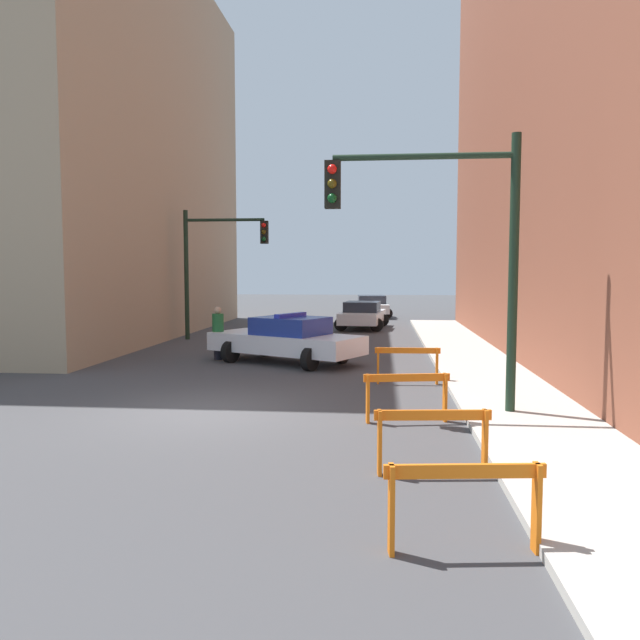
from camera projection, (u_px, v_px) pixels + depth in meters
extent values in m
plane|color=#424244|center=(207.00, 411.00, 12.37)|extent=(120.00, 120.00, 0.00)
cube|color=#B2ADA3|center=(527.00, 415.00, 11.76)|extent=(2.40, 44.00, 0.12)
cube|color=tan|center=(22.00, 146.00, 26.79)|extent=(14.00, 20.00, 16.26)
cylinder|color=black|center=(513.00, 274.00, 11.67)|extent=(0.18, 0.18, 5.20)
cylinder|color=black|center=(423.00, 156.00, 11.66)|extent=(3.40, 0.12, 0.12)
cube|color=black|center=(333.00, 185.00, 11.87)|extent=(0.30, 0.22, 0.90)
sphere|color=red|center=(332.00, 169.00, 11.71)|extent=(0.18, 0.18, 0.18)
sphere|color=#4C3D0C|center=(332.00, 184.00, 11.73)|extent=(0.18, 0.18, 0.18)
sphere|color=#0C4219|center=(332.00, 198.00, 11.75)|extent=(0.18, 0.18, 0.18)
cylinder|color=black|center=(186.00, 275.00, 25.12)|extent=(0.18, 0.18, 5.20)
cylinder|color=black|center=(225.00, 220.00, 24.79)|extent=(3.20, 0.12, 0.12)
cube|color=black|center=(264.00, 232.00, 24.67)|extent=(0.30, 0.22, 0.90)
sphere|color=red|center=(264.00, 225.00, 24.51)|extent=(0.18, 0.18, 0.18)
sphere|color=#4C3D0C|center=(264.00, 232.00, 24.53)|extent=(0.18, 0.18, 0.18)
sphere|color=#0C4219|center=(264.00, 239.00, 24.55)|extent=(0.18, 0.18, 0.18)
cube|color=white|center=(286.00, 343.00, 18.79)|extent=(5.02, 3.81, 0.55)
cube|color=navy|center=(291.00, 326.00, 18.65)|extent=(2.50, 2.36, 0.52)
cylinder|color=black|center=(230.00, 352.00, 18.90)|extent=(0.50, 0.69, 0.66)
cylinder|color=black|center=(265.00, 346.00, 20.32)|extent=(0.50, 0.69, 0.66)
cylinder|color=black|center=(310.00, 359.00, 17.31)|extent=(0.50, 0.69, 0.66)
cylinder|color=black|center=(342.00, 352.00, 18.73)|extent=(0.50, 0.69, 0.66)
cube|color=#2633BF|center=(291.00, 315.00, 18.62)|extent=(0.82, 1.32, 0.12)
cube|color=silver|center=(363.00, 317.00, 29.93)|extent=(2.23, 4.46, 0.52)
cube|color=#232833|center=(362.00, 307.00, 29.72)|extent=(1.76, 1.96, 0.48)
cylinder|color=black|center=(350.00, 320.00, 31.42)|extent=(0.64, 0.28, 0.62)
cylinder|color=black|center=(383.00, 320.00, 31.09)|extent=(0.64, 0.28, 0.62)
cylinder|color=black|center=(341.00, 324.00, 28.81)|extent=(0.64, 0.28, 0.62)
cylinder|color=black|center=(377.00, 325.00, 28.48)|extent=(0.64, 0.28, 0.62)
cube|color=silver|center=(372.00, 308.00, 37.42)|extent=(2.13, 4.43, 0.52)
cube|color=#232833|center=(372.00, 299.00, 37.21)|extent=(1.72, 1.93, 0.48)
cylinder|color=black|center=(357.00, 310.00, 38.79)|extent=(0.64, 0.27, 0.62)
cylinder|color=black|center=(383.00, 310.00, 38.76)|extent=(0.64, 0.27, 0.62)
cylinder|color=black|center=(359.00, 313.00, 36.13)|extent=(0.64, 0.27, 0.62)
cylinder|color=black|center=(387.00, 313.00, 36.10)|extent=(0.64, 0.27, 0.62)
cylinder|color=black|center=(218.00, 346.00, 19.56)|extent=(0.39, 0.39, 0.82)
cylinder|color=#236633|center=(218.00, 324.00, 19.50)|extent=(0.50, 0.50, 0.62)
sphere|color=tan|center=(218.00, 310.00, 19.47)|extent=(0.30, 0.30, 0.22)
cube|color=orange|center=(465.00, 471.00, 6.09)|extent=(1.59, 0.25, 0.14)
cube|color=orange|center=(391.00, 510.00, 6.10)|extent=(0.07, 0.17, 0.90)
cube|color=orange|center=(537.00, 508.00, 6.14)|extent=(0.07, 0.17, 0.90)
cube|color=orange|center=(433.00, 415.00, 8.46)|extent=(1.60, 0.23, 0.14)
cube|color=orange|center=(380.00, 443.00, 8.48)|extent=(0.07, 0.16, 0.90)
cube|color=orange|center=(485.00, 442.00, 8.50)|extent=(0.07, 0.16, 0.90)
cube|color=orange|center=(407.00, 378.00, 11.41)|extent=(1.58, 0.33, 0.14)
cube|color=orange|center=(368.00, 399.00, 11.38)|extent=(0.08, 0.17, 0.90)
cube|color=orange|center=(445.00, 397.00, 11.50)|extent=(0.08, 0.17, 0.90)
cube|color=orange|center=(408.00, 351.00, 15.28)|extent=(1.60, 0.11, 0.14)
cube|color=orange|center=(378.00, 366.00, 15.36)|extent=(0.06, 0.16, 0.90)
cube|color=orange|center=(437.00, 366.00, 15.27)|extent=(0.06, 0.16, 0.90)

